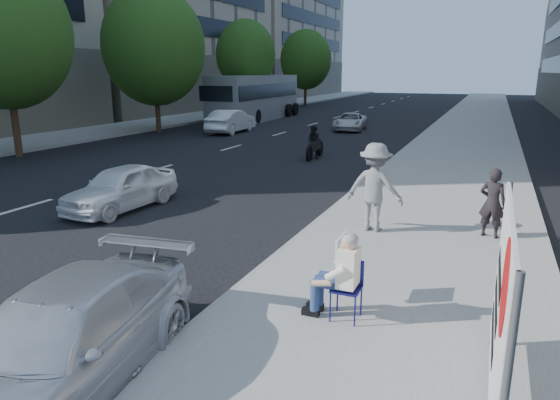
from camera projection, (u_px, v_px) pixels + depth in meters
The scene contains 17 objects.
ground at pixel (182, 270), 9.40m from camera, with size 160.00×160.00×0.00m, color black.
near_sidewalk at pixel (467, 142), 25.69m from camera, with size 5.00×120.00×0.15m, color gray.
far_sidewalk at pixel (139, 125), 33.54m from camera, with size 4.50×120.00×0.15m, color gray.
tree_far_b at pixel (3, 33), 20.42m from camera, with size 5.40×5.40×8.24m.
tree_far_c at pixel (154, 47), 29.36m from camera, with size 6.00×6.00×8.47m.
tree_far_d at pixel (246, 55), 40.08m from camera, with size 4.80×4.80×7.65m.
tree_far_e at pixel (306, 60), 52.59m from camera, with size 5.40×5.40×7.89m.
seated_protester at pixel (340, 270), 7.14m from camera, with size 0.83×1.12×1.31m.
jogger at pixel (375, 187), 11.04m from camera, with size 1.28×0.73×1.98m, color gray.
pedestrian_woman at pixel (492, 203), 10.65m from camera, with size 0.55×0.36×1.51m, color black.
protest_banner at pixel (501, 307), 4.88m from camera, with size 0.08×3.06×2.20m.
parked_sedan at pixel (60, 342), 5.73m from camera, with size 1.74×4.28×1.24m, color silver.
white_sedan_near at pixel (121, 187), 13.43m from camera, with size 1.41×3.51×1.19m, color white.
white_sedan_mid at pixel (231, 121), 30.08m from camera, with size 1.47×4.21×1.39m, color silver.
white_sedan_far at pixel (350, 122), 31.41m from camera, with size 1.78×3.86×1.07m, color silver.
motorcycle at pixel (314, 144), 21.18m from camera, with size 0.72×2.05×1.42m.
bus at pixel (256, 98), 37.77m from camera, with size 3.15×12.16×3.30m.
Camera 1 is at (5.14, -7.35, 3.64)m, focal length 32.00 mm.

